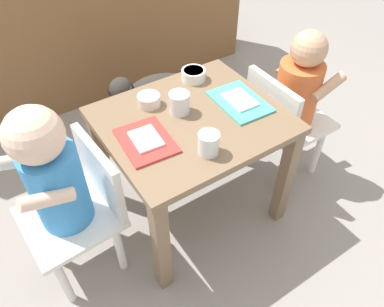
% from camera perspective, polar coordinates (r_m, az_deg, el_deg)
% --- Properties ---
extents(ground_plane, '(7.00, 7.00, 0.00)m').
position_cam_1_polar(ground_plane, '(1.56, 0.00, -8.07)').
color(ground_plane, gray).
extents(kitchen_cabinet_back, '(1.85, 0.34, 0.86)m').
position_cam_1_polar(kitchen_cabinet_back, '(2.10, -17.29, 19.80)').
color(kitchen_cabinet_back, brown).
rests_on(kitchen_cabinet_back, ground).
extents(dining_table, '(0.58, 0.51, 0.47)m').
position_cam_1_polar(dining_table, '(1.28, 0.00, 2.47)').
color(dining_table, '#7A6047').
rests_on(dining_table, ground).
extents(seated_child_left, '(0.30, 0.30, 0.70)m').
position_cam_1_polar(seated_child_left, '(1.13, -19.67, -3.91)').
color(seated_child_left, white).
rests_on(seated_child_left, ground).
extents(seated_child_right, '(0.28, 0.28, 0.65)m').
position_cam_1_polar(seated_child_right, '(1.49, 15.42, 8.78)').
color(seated_child_right, white).
rests_on(seated_child_right, ground).
extents(dog, '(0.42, 0.27, 0.31)m').
position_cam_1_polar(dog, '(1.79, -5.30, 9.21)').
color(dog, '#332D28').
rests_on(dog, ground).
extents(food_tray_left, '(0.16, 0.20, 0.02)m').
position_cam_1_polar(food_tray_left, '(1.14, -7.03, 2.02)').
color(food_tray_left, red).
rests_on(food_tray_left, dining_table).
extents(food_tray_right, '(0.16, 0.22, 0.02)m').
position_cam_1_polar(food_tray_right, '(1.29, 7.31, 7.94)').
color(food_tray_right, '#4CC6BC').
rests_on(food_tray_right, dining_table).
extents(water_cup_left, '(0.07, 0.07, 0.07)m').
position_cam_1_polar(water_cup_left, '(1.23, -1.93, 7.59)').
color(water_cup_left, white).
rests_on(water_cup_left, dining_table).
extents(water_cup_right, '(0.06, 0.06, 0.07)m').
position_cam_1_polar(water_cup_right, '(1.08, 2.54, 1.37)').
color(water_cup_right, white).
rests_on(water_cup_right, dining_table).
extents(veggie_bowl_near, '(0.09, 0.09, 0.04)m').
position_cam_1_polar(veggie_bowl_near, '(1.39, 0.23, 11.99)').
color(veggie_bowl_near, white).
rests_on(veggie_bowl_near, dining_table).
extents(cereal_bowl_right_side, '(0.08, 0.08, 0.04)m').
position_cam_1_polar(cereal_bowl_right_side, '(1.27, -6.61, 8.14)').
color(cereal_bowl_right_side, silver).
rests_on(cereal_bowl_right_side, dining_table).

